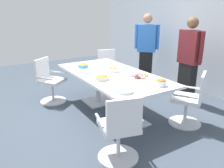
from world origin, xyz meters
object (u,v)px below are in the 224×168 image
Objects in this scene: person_standing_1 at (189,60)px; snack_bowl_chips_orange at (102,77)px; office_chair_2 at (120,132)px; snack_bowl_pretzels at (161,82)px; donut_platter at (139,76)px; snack_bowl_cookies at (113,69)px; office_chair_3 at (190,102)px; plate_stack at (125,91)px; office_chair_0 at (108,71)px; person_standing_0 at (146,48)px; conference_table at (112,80)px; snack_bowl_chips_yellow at (83,65)px; napkin_pile at (87,72)px; office_chair_1 at (50,83)px.

person_standing_1 is 7.84× the size of snack_bowl_chips_orange.
office_chair_2 is 1.10m from snack_bowl_pretzels.
donut_platter is at bearing 178.97° from snack_bowl_pretzels.
office_chair_3 is at bearing 31.91° from snack_bowl_cookies.
person_standing_1 reaches higher than plate_stack.
person_standing_0 is (0.28, 0.96, 0.51)m from office_chair_0.
person_standing_1 is (-0.73, 0.75, 0.49)m from office_chair_3.
conference_table is 1.97m from person_standing_0.
snack_bowl_chips_yellow is 1.10× the size of snack_bowl_pretzels.
person_standing_1 is at bearing 132.54° from person_standing_0.
person_standing_0 is 2.19m from napkin_pile.
office_chair_2 is at bearing -11.14° from napkin_pile.
snack_bowl_chips_orange is at bearing 72.02° from office_chair_1.
office_chair_1 reaches higher than snack_bowl_chips_yellow.
office_chair_0 is at bearing 146.22° from snack_bowl_chips_orange.
snack_bowl_chips_yellow is (0.42, 0.58, 0.39)m from office_chair_1.
person_standing_0 is at bearing 121.94° from conference_table.
person_standing_0 is at bearing -179.64° from office_chair_0.
office_chair_0 is 2.36m from snack_bowl_pretzels.
person_standing_0 is at bearing 100.18° from snack_bowl_chips_yellow.
office_chair_2 is 1.62m from napkin_pile.
donut_platter is (1.46, -1.37, -0.15)m from person_standing_0.
conference_table is 10.89× the size of snack_bowl_chips_orange.
office_chair_1 is 3.87× the size of plate_stack.
office_chair_3 is 0.53× the size of person_standing_1.
plate_stack is (-0.37, 0.33, 0.37)m from office_chair_2.
snack_bowl_chips_orange is at bearing 111.08° from office_chair_3.
person_standing_1 is (1.69, 0.88, 0.49)m from office_chair_0.
donut_platter is at bearing 32.81° from conference_table.
snack_bowl_chips_yellow is 0.60× the size of donut_platter.
snack_bowl_pretzels is (1.66, 0.53, 0.01)m from snack_bowl_chips_yellow.
snack_bowl_cookies is at bearing 76.40° from person_standing_0.
snack_bowl_pretzels is at bearing 17.56° from snack_bowl_chips_yellow.
office_chair_2 is at bearing -27.86° from conference_table.
snack_bowl_chips_yellow reaches higher than napkin_pile.
office_chair_3 is 0.95m from donut_platter.
person_standing_1 reaches higher than office_chair_1.
conference_table is 0.75m from snack_bowl_chips_yellow.
conference_table is at bearing -164.55° from snack_bowl_pretzels.
office_chair_2 reaches higher than snack_bowl_chips_yellow.
snack_bowl_chips_orange is 1.21× the size of snack_bowl_pretzels.
office_chair_3 is 0.52× the size of person_standing_0.
conference_table is at bearing 158.94° from plate_stack.
person_standing_0 is 2.44m from snack_bowl_pretzels.
conference_table is 2.64× the size of office_chair_2.
snack_bowl_chips_yellow is at bearing 105.76° from office_chair_1.
person_standing_1 is at bearing 37.02° from office_chair_2.
office_chair_3 is at bearing 76.21° from snack_bowl_pretzels.
office_chair_1 is 4.54× the size of snack_bowl_chips_yellow.
office_chair_2 is 1.65m from snack_bowl_cookies.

